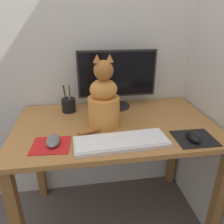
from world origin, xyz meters
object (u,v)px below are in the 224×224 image
at_px(monitor, 117,77).
at_px(computer_mouse_left, 53,141).
at_px(pen_cup, 69,105).
at_px(cat, 104,101).
at_px(keyboard, 121,141).
at_px(computer_mouse_right, 194,137).

relative_size(monitor, computer_mouse_left, 4.33).
bearing_deg(pen_cup, cat, -48.06).
height_order(keyboard, pen_cup, pen_cup).
bearing_deg(computer_mouse_right, keyboard, 175.28).
distance_m(computer_mouse_right, pen_cup, 0.75).
xyz_separation_m(monitor, pen_cup, (-0.31, -0.03, -0.15)).
relative_size(keyboard, pen_cup, 2.60).
distance_m(monitor, computer_mouse_right, 0.59).
height_order(computer_mouse_right, pen_cup, pen_cup).
relative_size(keyboard, computer_mouse_right, 4.42).
bearing_deg(computer_mouse_left, pen_cup, 80.57).
distance_m(keyboard, computer_mouse_right, 0.35).
relative_size(cat, pen_cup, 2.22).
bearing_deg(keyboard, monitor, 79.82).
bearing_deg(computer_mouse_right, computer_mouse_left, 173.92).
xyz_separation_m(computer_mouse_left, cat, (0.26, 0.16, 0.12)).
bearing_deg(keyboard, pen_cup, 118.01).
bearing_deg(keyboard, computer_mouse_right, -7.75).
bearing_deg(monitor, cat, -114.84).
relative_size(computer_mouse_left, cat, 0.30).
bearing_deg(cat, monitor, 64.28).
bearing_deg(computer_mouse_right, cat, 150.13).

